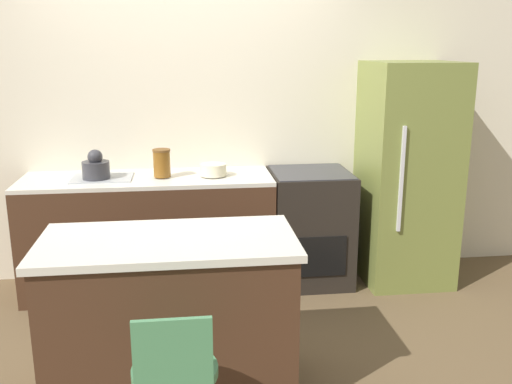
{
  "coord_description": "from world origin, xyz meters",
  "views": [
    {
      "loc": [
        0.01,
        -3.92,
        1.86
      ],
      "look_at": [
        0.46,
        -0.39,
        0.94
      ],
      "focal_mm": 40.0,
      "sensor_mm": 36.0,
      "label": 1
    }
  ],
  "objects_px": {
    "oven_range": "(310,227)",
    "kettle": "(96,167)",
    "refrigerator": "(407,174)",
    "mixing_bowl": "(213,170)"
  },
  "relations": [
    {
      "from": "refrigerator",
      "to": "mixing_bowl",
      "type": "distance_m",
      "value": 1.53
    },
    {
      "from": "refrigerator",
      "to": "kettle",
      "type": "height_order",
      "value": "refrigerator"
    },
    {
      "from": "oven_range",
      "to": "mixing_bowl",
      "type": "distance_m",
      "value": 0.91
    },
    {
      "from": "oven_range",
      "to": "kettle",
      "type": "bearing_deg",
      "value": -178.91
    },
    {
      "from": "refrigerator",
      "to": "kettle",
      "type": "xyz_separation_m",
      "value": [
        -2.39,
        0.01,
        0.12
      ]
    },
    {
      "from": "kettle",
      "to": "mixing_bowl",
      "type": "distance_m",
      "value": 0.86
    },
    {
      "from": "oven_range",
      "to": "refrigerator",
      "type": "height_order",
      "value": "refrigerator"
    },
    {
      "from": "kettle",
      "to": "oven_range",
      "type": "bearing_deg",
      "value": 1.09
    },
    {
      "from": "oven_range",
      "to": "refrigerator",
      "type": "distance_m",
      "value": 0.87
    },
    {
      "from": "refrigerator",
      "to": "oven_range",
      "type": "bearing_deg",
      "value": 177.2
    }
  ]
}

